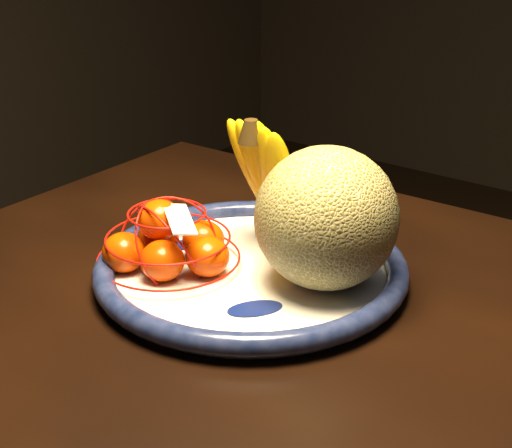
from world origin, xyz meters
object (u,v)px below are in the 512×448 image
Objects in this scene: fruit_bowl at (251,269)px; mandarin_bag at (169,244)px; cantaloupe at (326,218)px; dining_table at (433,438)px; banana_bunch at (272,176)px.

fruit_bowl is 0.10m from mandarin_bag.
cantaloupe is 0.19m from mandarin_bag.
banana_bunch reaches higher than dining_table.
cantaloupe reaches higher than dining_table.
dining_table is 3.78× the size of fruit_bowl.
banana_bunch reaches higher than fruit_bowl.
banana_bunch is (-0.02, 0.07, 0.09)m from fruit_bowl.
mandarin_bag is at bearing -146.78° from fruit_bowl.
banana_bunch is 0.15m from mandarin_bag.
cantaloupe is 0.88× the size of banana_bunch.
mandarin_bag is at bearing -106.02° from banana_bunch.
fruit_bowl reaches higher than dining_table.
cantaloupe is at bearing 157.14° from dining_table.
banana_bunch is 0.82× the size of mandarin_bag.
dining_table is 0.36m from banana_bunch.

